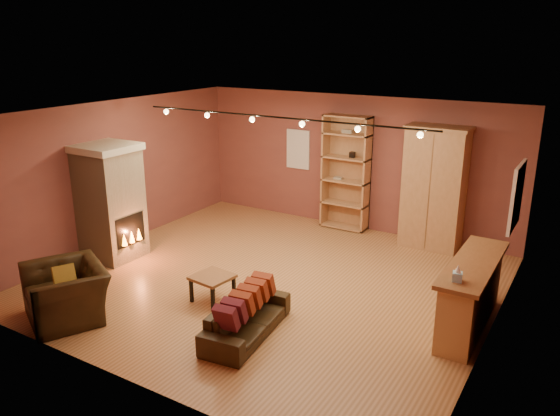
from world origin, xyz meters
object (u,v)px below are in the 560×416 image
Objects in this scene: loveseat at (246,312)px; coffee_table at (212,279)px; armoire at (434,188)px; armchair at (65,285)px; bookcase at (347,172)px; fireplace at (111,202)px; bar_counter at (471,294)px.

loveseat reaches higher than coffee_table.
armoire is 3.83× the size of coffee_table.
armoire is 1.66× the size of armchair.
bookcase is 1.45× the size of loveseat.
bookcase reaches higher than armoire.
bookcase is at bearing 51.34° from fireplace.
armoire is 1.14× the size of bar_counter.
armoire is 1.42× the size of loveseat.
fireplace is at bearing -128.66° from bookcase.
fireplace is 1.02× the size of bar_counter.
fireplace reaches higher than loveseat.
armoire is 3.19m from bar_counter.
coffee_table is at bearing -118.61° from armoire.
armoire is at bearing -21.59° from loveseat.
fireplace is at bearing 67.12° from loveseat.
bookcase reaches higher than bar_counter.
armoire is 6.68m from armchair.
coffee_table is at bearing 54.24° from loveseat.
bookcase reaches higher than loveseat.
armchair reaches higher than loveseat.
loveseat is (-2.56, -1.79, -0.16)m from bar_counter.
bar_counter is at bearing 55.11° from armchair.
armchair is (-1.79, -5.72, -0.70)m from bookcase.
bookcase is 1.89m from armoire.
loveseat is at bearing 47.58° from armchair.
bookcase is 1.16× the size of bar_counter.
fireplace reaches higher than armchair.
armchair reaches higher than coffee_table.
bar_counter is (6.24, 0.75, -0.55)m from fireplace.
loveseat is at bearing -145.06° from bar_counter.
bar_counter is at bearing 19.01° from coffee_table.
fireplace is 0.90× the size of armoire.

